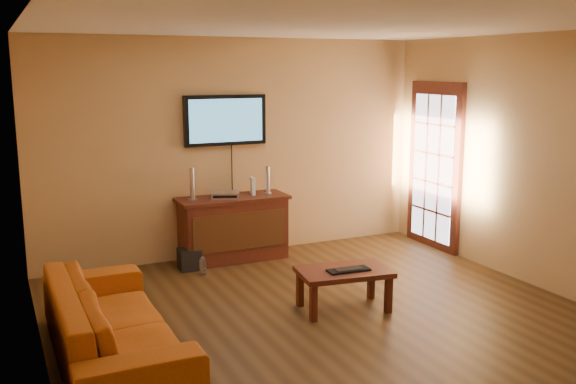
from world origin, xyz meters
TOP-DOWN VIEW (x-y plane):
  - ground_plane at (0.00, 0.00)m, footprint 5.00×5.00m
  - room_walls at (0.00, 0.62)m, footprint 5.00×5.00m
  - french_door at (2.46, 1.70)m, footprint 0.07×1.02m
  - media_console at (-0.14, 2.24)m, footprint 1.35×0.52m
  - television at (-0.14, 2.45)m, footprint 1.04×0.08m
  - coffee_table at (0.26, 0.21)m, footprint 0.95×0.66m
  - sofa at (-1.99, 0.01)m, footprint 0.67×2.24m
  - speaker_left at (-0.63, 2.28)m, footprint 0.11×0.11m
  - speaker_right at (0.33, 2.25)m, footprint 0.09×0.09m
  - av_receiver at (-0.24, 2.21)m, footprint 0.39×0.34m
  - game_console at (0.13, 2.27)m, footprint 0.07×0.16m
  - subwoofer at (-0.75, 2.09)m, footprint 0.25×0.25m
  - bottle at (-0.67, 1.82)m, footprint 0.08×0.08m
  - keyboard at (0.27, 0.15)m, footprint 0.43×0.19m

SIDE VIEW (x-z plane):
  - ground_plane at x=0.00m, z-range 0.00..0.00m
  - bottle at x=-0.67m, z-range -0.01..0.21m
  - subwoofer at x=-0.75m, z-range 0.00..0.24m
  - coffee_table at x=0.26m, z-range 0.14..0.55m
  - media_console at x=-0.14m, z-range 0.00..0.79m
  - keyboard at x=0.27m, z-range 0.41..0.43m
  - sofa at x=-1.99m, z-range 0.00..0.88m
  - av_receiver at x=-0.24m, z-range 0.79..0.87m
  - game_console at x=0.13m, z-range 0.79..1.01m
  - speaker_right at x=0.33m, z-range 0.78..1.12m
  - speaker_left at x=-0.63m, z-range 0.78..1.16m
  - french_door at x=2.46m, z-range -0.06..2.16m
  - room_walls at x=0.00m, z-range -0.81..4.19m
  - television at x=-0.14m, z-range 1.40..2.01m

